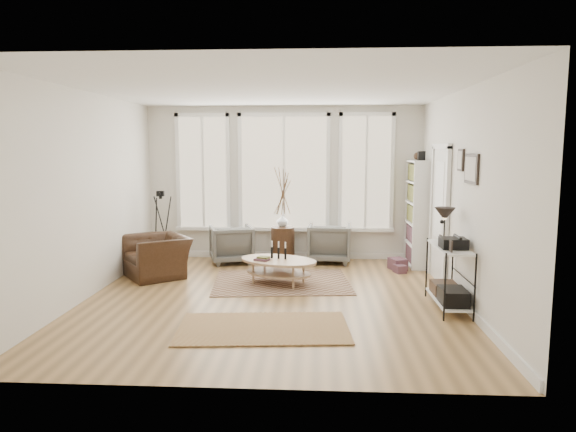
# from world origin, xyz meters

# --- Properties ---
(room) EXTENTS (5.50, 5.54, 2.90)m
(room) POSITION_xyz_m (0.02, 0.03, 1.43)
(room) COLOR #A37B48
(room) RESTS_ON ground
(bay_window) EXTENTS (4.14, 0.12, 2.24)m
(bay_window) POSITION_xyz_m (0.00, 2.71, 1.61)
(bay_window) COLOR tan
(bay_window) RESTS_ON ground
(door) EXTENTS (0.09, 1.06, 2.22)m
(door) POSITION_xyz_m (2.57, 1.15, 1.12)
(door) COLOR silver
(door) RESTS_ON ground
(bookcase) EXTENTS (0.31, 0.85, 2.06)m
(bookcase) POSITION_xyz_m (2.44, 2.23, 0.96)
(bookcase) COLOR white
(bookcase) RESTS_ON ground
(low_shelf) EXTENTS (0.38, 1.08, 1.30)m
(low_shelf) POSITION_xyz_m (2.38, -0.30, 0.51)
(low_shelf) COLOR white
(low_shelf) RESTS_ON ground
(wall_art) EXTENTS (0.04, 0.88, 0.44)m
(wall_art) POSITION_xyz_m (2.58, -0.27, 1.88)
(wall_art) COLOR black
(wall_art) RESTS_ON ground
(rug_main) EXTENTS (2.27, 1.79, 0.01)m
(rug_main) POSITION_xyz_m (0.08, 0.88, 0.01)
(rug_main) COLOR brown
(rug_main) RESTS_ON ground
(rug_runner) EXTENTS (2.08, 1.28, 0.01)m
(rug_runner) POSITION_xyz_m (0.02, -1.23, 0.01)
(rug_runner) COLOR brown
(rug_runner) RESTS_ON ground
(coffee_table) EXTENTS (1.44, 1.18, 0.57)m
(coffee_table) POSITION_xyz_m (0.03, 0.80, 0.31)
(coffee_table) COLOR tan
(coffee_table) RESTS_ON ground
(armchair_left) EXTENTS (0.94, 0.96, 0.70)m
(armchair_left) POSITION_xyz_m (-0.95, 2.27, 0.35)
(armchair_left) COLOR #62625D
(armchair_left) RESTS_ON ground
(armchair_right) EXTENTS (0.82, 0.85, 0.73)m
(armchair_right) POSITION_xyz_m (0.87, 2.42, 0.36)
(armchair_right) COLOR #62625D
(armchair_right) RESTS_ON ground
(side_table) EXTENTS (0.44, 0.44, 1.85)m
(side_table) POSITION_xyz_m (0.00, 2.36, 0.89)
(side_table) COLOR #362115
(side_table) RESTS_ON ground
(vase) EXTENTS (0.26, 0.26, 0.22)m
(vase) POSITION_xyz_m (-0.01, 2.45, 0.77)
(vase) COLOR silver
(vase) RESTS_ON side_table
(accent_chair) EXTENTS (1.37, 1.34, 0.67)m
(accent_chair) POSITION_xyz_m (-2.01, 1.17, 0.34)
(accent_chair) COLOR #362115
(accent_chair) RESTS_ON ground
(tripod_camera) EXTENTS (0.47, 0.47, 1.35)m
(tripod_camera) POSITION_xyz_m (-2.18, 2.04, 0.62)
(tripod_camera) COLOR black
(tripod_camera) RESTS_ON ground
(book_stack_near) EXTENTS (0.34, 0.38, 0.20)m
(book_stack_near) POSITION_xyz_m (2.05, 1.86, 0.10)
(book_stack_near) COLOR maroon
(book_stack_near) RESTS_ON ground
(book_stack_far) EXTENTS (0.23, 0.26, 0.14)m
(book_stack_far) POSITION_xyz_m (2.05, 1.63, 0.07)
(book_stack_far) COLOR maroon
(book_stack_far) RESTS_ON ground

